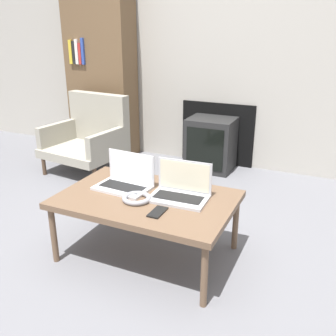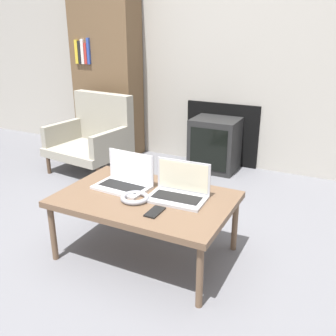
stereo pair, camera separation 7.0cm
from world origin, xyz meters
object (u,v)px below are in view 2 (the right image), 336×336
object	(u,v)px
tv	(215,144)
laptop_left	(125,180)
laptop_right	(179,190)
headphones	(135,198)
phone	(155,212)
armchair	(95,134)

from	to	relation	value
tv	laptop_left	bearing A→B (deg)	-91.80
laptop_left	laptop_right	world-z (taller)	same
headphones	tv	world-z (taller)	tv
tv	headphones	bearing A→B (deg)	-86.29
laptop_left	headphones	distance (m)	0.21
laptop_right	phone	distance (m)	0.24
headphones	laptop_right	bearing A→B (deg)	34.32
phone	armchair	bearing A→B (deg)	136.65
laptop_left	laptop_right	size ratio (longest dim) A/B	1.02
laptop_right	headphones	bearing A→B (deg)	-148.05
laptop_left	phone	bearing A→B (deg)	-30.91
laptop_right	tv	xyz separation A→B (m)	(-0.32, 1.52, -0.18)
laptop_right	phone	world-z (taller)	laptop_right
laptop_right	phone	xyz separation A→B (m)	(-0.03, -0.23, -0.04)
laptop_left	headphones	xyz separation A→B (m)	(0.16, -0.14, -0.03)
laptop_right	headphones	size ratio (longest dim) A/B	2.02
laptop_right	armchair	distance (m)	1.75
headphones	tv	bearing A→B (deg)	93.71
laptop_right	armchair	bearing A→B (deg)	140.56
phone	laptop_left	bearing A→B (deg)	145.19
headphones	armchair	distance (m)	1.68
laptop_left	headphones	bearing A→B (deg)	-38.78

